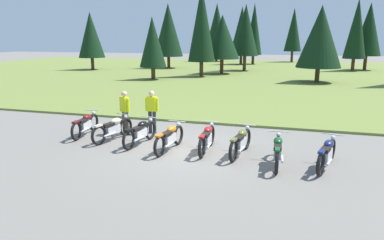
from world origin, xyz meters
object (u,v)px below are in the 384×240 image
Objects in this scene: motorcycle_british_green at (278,151)px; rider_near_row_end at (152,109)px; rider_with_back_turned at (125,110)px; motorcycle_red at (207,138)px; motorcycle_maroon at (85,124)px; motorcycle_cream at (113,128)px; motorcycle_black at (140,132)px; motorcycle_navy at (327,153)px; motorcycle_orange at (170,138)px; motorcycle_olive at (241,142)px.

rider_near_row_end is (-4.88, 2.31, 0.51)m from motorcycle_british_green.
motorcycle_british_green is at bearing -18.12° from rider_with_back_turned.
rider_near_row_end reaches higher than motorcycle_red.
motorcycle_maroon is 1.00× the size of motorcycle_red.
motorcycle_cream is at bearing -92.26° from rider_with_back_turned.
motorcycle_red is at bearing 163.11° from motorcycle_british_green.
motorcycle_black is at bearing -44.89° from rider_with_back_turned.
motorcycle_navy is at bearing -13.90° from rider_with_back_turned.
motorcycle_british_green and motorcycle_navy have the same top height.
motorcycle_red is (4.90, -0.58, 0.00)m from motorcycle_maroon.
motorcycle_maroon and motorcycle_orange have the same top height.
rider_near_row_end reaches higher than motorcycle_cream.
motorcycle_red is 3.69m from motorcycle_navy.
motorcycle_orange is at bearing -167.47° from motorcycle_red.
motorcycle_red is at bearing -4.68° from motorcycle_cream.
motorcycle_orange is 4.86m from motorcycle_navy.
rider_with_back_turned is (-7.19, 1.78, 0.51)m from motorcycle_navy.
motorcycle_black is at bearing -11.29° from motorcycle_maroon.
rider_with_back_turned reaches higher than motorcycle_olive.
motorcycle_black is 1.26m from motorcycle_orange.
rider_near_row_end reaches higher than motorcycle_british_green.
motorcycle_orange is 1.26× the size of rider_with_back_turned.
motorcycle_british_green is at bearing -9.55° from motorcycle_cream.
motorcycle_cream is at bearing 170.45° from motorcycle_british_green.
motorcycle_red is 1.12m from motorcycle_olive.
motorcycle_cream and motorcycle_red have the same top height.
motorcycle_cream is 0.98× the size of motorcycle_british_green.
rider_with_back_turned is at bearing 161.88° from motorcycle_british_green.
rider_with_back_turned is (1.36, 0.63, 0.51)m from motorcycle_maroon.
rider_with_back_turned is (-2.34, 1.48, 0.51)m from motorcycle_orange.
motorcycle_cream is at bearing 169.83° from motorcycle_black.
motorcycle_olive is at bearing 169.39° from motorcycle_navy.
rider_with_back_turned is (-4.66, 1.31, 0.51)m from motorcycle_olive.
motorcycle_orange is at bearing 173.03° from motorcycle_british_green.
motorcycle_orange is (1.21, -0.35, 0.00)m from motorcycle_black.
motorcycle_maroon is 8.62m from motorcycle_navy.
motorcycle_cream and motorcycle_british_green have the same top height.
motorcycle_olive is at bearing -24.67° from rider_near_row_end.
motorcycle_black is at bearing 173.89° from motorcycle_navy.
motorcycle_olive is at bearing -4.70° from motorcycle_red.
motorcycle_british_green is at bearing -10.05° from motorcycle_maroon.
motorcycle_british_green is 6.16m from rider_with_back_turned.
motorcycle_navy is at bearing -6.11° from motorcycle_black.
rider_with_back_turned is (-3.55, 1.21, 0.51)m from motorcycle_red.
motorcycle_navy is 1.22× the size of rider_with_back_turned.
motorcycle_british_green is 5.42m from rider_near_row_end.
rider_near_row_end is at bearing 53.19° from motorcycle_cream.
rider_with_back_turned is 1.03m from rider_near_row_end.
motorcycle_navy is (3.64, -0.56, 0.00)m from motorcycle_red.
motorcycle_olive is at bearing -15.64° from rider_with_back_turned.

